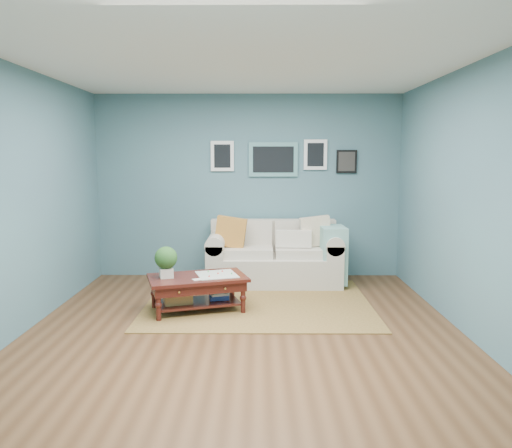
{
  "coord_description": "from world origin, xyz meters",
  "views": [
    {
      "loc": [
        0.16,
        -4.93,
        1.79
      ],
      "look_at": [
        0.12,
        1.0,
        0.99
      ],
      "focal_mm": 35.0,
      "sensor_mm": 36.0,
      "label": 1
    }
  ],
  "objects": [
    {
      "name": "room_shell",
      "position": [
        0.01,
        0.06,
        1.36
      ],
      "size": [
        5.0,
        5.02,
        2.7
      ],
      "color": "brown",
      "rests_on": "ground"
    },
    {
      "name": "coffee_table",
      "position": [
        -0.61,
        0.71,
        0.34
      ],
      "size": [
        1.25,
        0.95,
        0.78
      ],
      "rotation": [
        0.0,
        0.0,
        0.31
      ],
      "color": "#381010",
      "rests_on": "ground"
    },
    {
      "name": "area_rug",
      "position": [
        0.15,
        1.03,
        0.01
      ],
      "size": [
        2.72,
        2.18,
        0.01
      ],
      "primitive_type": "cube",
      "color": "brown",
      "rests_on": "ground"
    },
    {
      "name": "loveseat",
      "position": [
        0.45,
        2.03,
        0.4
      ],
      "size": [
        1.91,
        0.87,
        0.98
      ],
      "color": "beige",
      "rests_on": "ground"
    }
  ]
}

